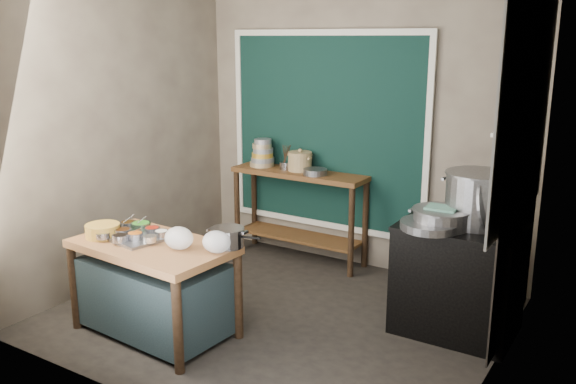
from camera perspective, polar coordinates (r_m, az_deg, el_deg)
The scene contains 30 objects.
floor at distance 5.25m, azimuth -1.08°, elevation -11.61°, with size 3.50×3.00×0.02m, color black.
back_wall at distance 6.11m, azimuth 6.64°, elevation 5.88°, with size 3.50×0.02×2.80m, color gray.
left_wall at distance 5.94m, azimuth -15.58°, elevation 5.21°, with size 0.02×3.00×2.80m, color gray.
right_wall at distance 4.14m, azimuth 19.72°, elevation 1.09°, with size 0.02×3.00×2.80m, color gray.
curtain_panel at distance 6.24m, azimuth 3.56°, elevation 5.65°, with size 2.10×0.02×1.90m, color black.
curtain_frame at distance 6.23m, azimuth 3.51°, elevation 5.64°, with size 2.22×0.03×2.02m, color beige, non-canonical shape.
tile_panel at distance 4.61m, azimuth 21.42°, elevation 7.90°, with size 0.02×1.70×1.70m, color #B2B2AA.
soot_patch at distance 4.94m, azimuth 20.49°, elevation -5.35°, with size 0.01×1.30×1.30m, color black.
wall_shelf at distance 4.95m, azimuth 20.64°, elevation 5.42°, with size 0.22×0.70×0.03m, color beige.
prep_table at distance 4.94m, azimuth -12.37°, elevation -8.81°, with size 1.25×0.72×0.75m, color #935D35.
back_counter at distance 6.37m, azimuth 1.04°, elevation -2.22°, with size 1.45×0.40×0.95m, color brown.
stove_block at distance 5.03m, azimuth 15.60°, elevation -7.97°, with size 0.90×0.68×0.85m, color black.
stove_top at distance 4.88m, azimuth 15.95°, elevation -3.18°, with size 0.92×0.69×0.03m, color black.
condiment_tray at distance 4.95m, azimuth -14.29°, elevation -4.08°, with size 0.50×0.36×0.02m, color gray.
condiment_bowls at distance 4.96m, azimuth -14.38°, elevation -3.58°, with size 0.53×0.44×0.06m.
yellow_basin at distance 5.04m, azimuth -16.95°, elevation -3.47°, with size 0.27×0.27×0.10m, color gold.
saucepan at distance 4.62m, azimuth -5.69°, elevation -4.24°, with size 0.27×0.27×0.15m, color gray, non-canonical shape.
plastic_bag_a at distance 4.61m, azimuth -10.17°, elevation -4.27°, with size 0.23×0.19×0.17m, color white.
plastic_bag_b at distance 4.49m, azimuth -6.71°, elevation -4.66°, with size 0.22×0.19×0.16m, color white.
bowl_stack at distance 6.48m, azimuth -2.40°, elevation 3.55°, with size 0.26×0.26×0.29m.
utensil_cup at distance 6.33m, azimuth -0.21°, elevation 2.48°, with size 0.13×0.13×0.08m, color gray.
ceramic_crock at distance 6.26m, azimuth 1.13°, elevation 2.80°, with size 0.26×0.26×0.18m, color #967E52, non-canonical shape.
wide_bowl at distance 6.08m, azimuth 2.56°, elevation 1.90°, with size 0.24×0.24×0.06m, color gray.
stock_pot at distance 4.87m, azimuth 17.37°, elevation -0.61°, with size 0.53×0.53×0.41m, color gray, non-canonical shape.
pot_lid at distance 4.74m, azimuth 18.16°, elevation -1.09°, with size 0.42×0.42×0.02m, color gray.
steamer at distance 4.76m, azimuth 14.14°, elevation -2.40°, with size 0.45×0.45×0.15m, color gray, non-canonical shape.
green_cloth at distance 4.74m, azimuth 14.20°, elevation -1.45°, with size 0.23×0.17×0.02m, color #65A283.
shallow_pan at distance 4.71m, azimuth 13.13°, elevation -3.06°, with size 0.45×0.45×0.06m, color gray.
shelf_bowl_stack at distance 4.95m, azimuth 20.72°, elevation 6.18°, with size 0.13×0.13×0.11m.
shelf_bowl_green at distance 5.13m, azimuth 21.13°, elevation 6.14°, with size 0.15×0.15×0.05m, color gray.
Camera 1 is at (2.59, -3.95, 2.29)m, focal length 38.00 mm.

